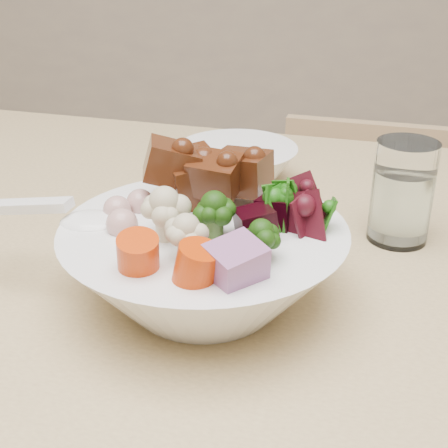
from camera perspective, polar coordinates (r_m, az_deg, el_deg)
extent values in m
cylinder|color=tan|center=(1.30, -18.64, -10.06)|extent=(0.07, 0.07, 0.78)
cube|color=tan|center=(1.27, 11.58, -10.23)|extent=(0.41, 0.41, 0.04)
cube|color=tan|center=(1.32, 13.02, 0.82)|extent=(0.35, 0.09, 0.39)
cylinder|color=tan|center=(1.52, 5.70, -12.25)|extent=(0.03, 0.03, 0.36)
cylinder|color=tan|center=(1.52, 17.29, -13.72)|extent=(0.03, 0.03, 0.36)
sphere|color=black|center=(0.50, -0.89, 0.12)|extent=(0.04, 0.04, 0.04)
sphere|color=#C1B292|center=(0.49, -5.39, 0.26)|extent=(0.04, 0.04, 0.04)
cube|color=black|center=(0.52, 4.89, 0.91)|extent=(0.04, 0.04, 0.03)
cube|color=#8D5585|center=(0.44, 1.07, -3.81)|extent=(0.05, 0.05, 0.04)
cylinder|color=red|center=(0.46, -7.84, -2.99)|extent=(0.04, 0.04, 0.03)
sphere|color=tan|center=(0.52, -9.31, -0.02)|extent=(0.03, 0.03, 0.03)
ellipsoid|color=white|center=(0.54, -12.07, 0.02)|extent=(0.06, 0.05, 0.02)
cube|color=white|center=(0.57, -18.37, 1.54)|extent=(0.11, 0.04, 0.02)
cylinder|color=white|center=(0.66, 15.99, 2.83)|extent=(0.06, 0.06, 0.11)
cylinder|color=white|center=(0.66, 15.85, 1.77)|extent=(0.05, 0.05, 0.07)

